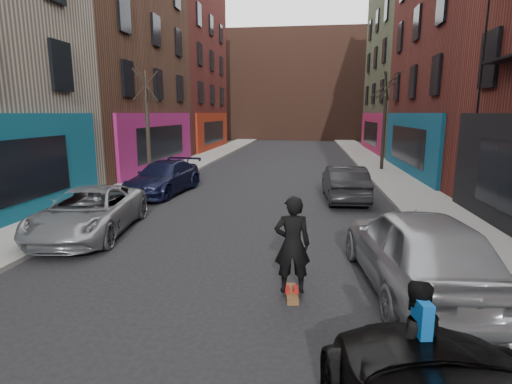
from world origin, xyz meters
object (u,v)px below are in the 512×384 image
(pedestrian, at_px, (413,342))
(tree_right_far, at_px, (385,112))
(parked_left_far, at_px, (89,212))
(skateboard, at_px, (291,294))
(skateboarder, at_px, (292,245))
(parked_left_end, at_px, (164,177))
(parked_right_far, at_px, (417,249))
(parked_right_end, at_px, (344,183))
(tree_left_far, at_px, (147,115))

(pedestrian, bearing_deg, tree_right_far, -108.49)
(parked_left_far, xyz_separation_m, skateboard, (6.05, -3.33, -0.63))
(tree_right_far, distance_m, skateboarder, 18.62)
(tree_right_far, distance_m, parked_left_end, 13.94)
(parked_left_end, distance_m, parked_right_far, 12.29)
(tree_right_far, distance_m, skateboard, 18.78)
(parked_left_end, xyz_separation_m, parked_right_end, (7.80, -0.45, 0.01))
(pedestrian, bearing_deg, parked_right_end, -100.61)
(parked_left_far, relative_size, parked_left_end, 1.01)
(parked_right_far, distance_m, skateboarder, 2.52)
(parked_left_far, xyz_separation_m, parked_right_far, (8.48, -2.73, 0.19))
(tree_left_far, relative_size, parked_right_end, 1.51)
(tree_left_far, height_order, skateboarder, tree_left_far)
(parked_left_end, distance_m, skateboarder, 11.25)
(tree_left_far, height_order, parked_left_far, tree_left_far)
(parked_right_end, height_order, pedestrian, pedestrian)
(parked_left_end, bearing_deg, parked_left_far, -83.79)
(parked_right_far, bearing_deg, pedestrian, 69.20)
(parked_left_end, height_order, skateboard, parked_left_end)
(parked_right_end, bearing_deg, parked_left_end, -6.02)
(tree_left_far, height_order, parked_left_end, tree_left_far)
(skateboard, xyz_separation_m, pedestrian, (1.56, -2.71, 0.75))
(tree_right_far, height_order, parked_right_end, tree_right_far)
(skateboard, bearing_deg, parked_right_end, 72.03)
(parked_left_end, distance_m, pedestrian, 14.37)
(tree_left_far, bearing_deg, parked_right_far, -48.10)
(parked_right_far, bearing_deg, tree_right_far, -103.49)
(parked_left_far, bearing_deg, parked_right_far, -25.37)
(tree_right_far, bearing_deg, parked_right_end, -108.82)
(skateboard, height_order, skateboarder, skateboarder)
(tree_right_far, height_order, skateboard, tree_right_far)
(tree_right_far, relative_size, skateboard, 8.50)
(parked_left_far, distance_m, parked_right_far, 8.91)
(skateboarder, bearing_deg, parked_left_end, -64.47)
(tree_left_far, height_order, parked_right_far, tree_left_far)
(parked_left_far, distance_m, pedestrian, 9.71)
(tree_right_far, relative_size, parked_left_end, 1.41)
(skateboarder, xyz_separation_m, pedestrian, (1.56, -2.71, -0.25))
(skateboarder, bearing_deg, tree_right_far, -111.91)
(parked_left_far, height_order, parked_right_end, parked_right_end)
(tree_left_far, bearing_deg, parked_left_far, -79.35)
(tree_left_far, bearing_deg, parked_right_end, -16.59)
(parked_left_end, distance_m, parked_right_end, 7.81)
(tree_left_far, height_order, tree_right_far, tree_right_far)
(parked_right_far, xyz_separation_m, skateboarder, (-2.44, -0.60, 0.19))
(parked_left_end, relative_size, pedestrian, 3.05)
(parked_left_far, height_order, skateboard, parked_left_far)
(parked_right_end, distance_m, pedestrian, 11.75)
(tree_right_far, distance_m, pedestrian, 20.97)
(parked_right_end, distance_m, skateboard, 9.23)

